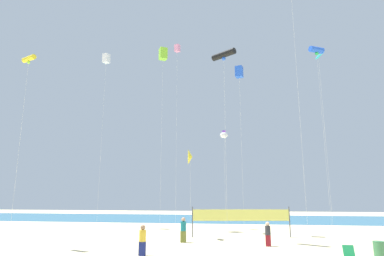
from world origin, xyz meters
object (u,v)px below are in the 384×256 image
object	(u,v)px
beachgoer_charcoal_shirt	(268,233)
folding_beach_chair	(350,255)
kite_cyan_diamond	(318,59)
kite_blue_box	(239,72)
volleyball_net	(241,216)
kite_lime_box	(163,54)
kite_white_box	(106,59)
kite_black_tube	(224,55)
trash_barrel	(380,251)
kite_pink_box	(177,49)
kite_white_inflatable	(224,135)
beachgoer_mustard_shirt	(142,239)
kite_yellow_delta	(190,157)
kite_blue_tube	(316,50)
kite_yellow_tube	(29,60)
beachgoer_teal_shirt	(183,229)

from	to	relation	value
beachgoer_charcoal_shirt	folding_beach_chair	xyz separation A→B (m)	(3.47, -5.53, -0.37)
kite_cyan_diamond	kite_blue_box	bearing A→B (deg)	176.72
kite_blue_box	folding_beach_chair	bearing A→B (deg)	-67.21
volleyball_net	kite_lime_box	distance (m)	19.28
kite_white_box	kite_black_tube	xyz separation A→B (m)	(14.50, -9.61, -4.90)
volleyball_net	kite_cyan_diamond	world-z (taller)	kite_cyan_diamond
trash_barrel	kite_cyan_diamond	size ratio (longest dim) A/B	0.06
kite_pink_box	kite_white_inflatable	xyz separation A→B (m)	(5.51, -3.73, -11.17)
folding_beach_chair	volleyball_net	distance (m)	11.50
beachgoer_mustard_shirt	beachgoer_charcoal_shirt	distance (m)	8.53
folding_beach_chair	kite_cyan_diamond	size ratio (longest dim) A/B	0.06
kite_yellow_delta	kite_pink_box	distance (m)	16.59
kite_blue_box	kite_lime_box	distance (m)	9.45
kite_white_inflatable	kite_blue_tube	xyz separation A→B (m)	(10.01, 3.50, 9.74)
beachgoer_mustard_shirt	kite_pink_box	size ratio (longest dim) A/B	0.08
volleyball_net	kite_cyan_diamond	size ratio (longest dim) A/B	0.49
kite_blue_box	kite_pink_box	bearing A→B (deg)	143.36
kite_yellow_tube	kite_lime_box	distance (m)	15.32
volleyball_net	kite_black_tube	size ratio (longest dim) A/B	0.54
kite_yellow_delta	kite_black_tube	size ratio (longest dim) A/B	0.48
beachgoer_teal_shirt	kite_white_inflatable	bearing A→B (deg)	57.26
folding_beach_chair	kite_yellow_tube	xyz separation A→B (m)	(-19.97, 2.31, 12.41)
beachgoer_teal_shirt	kite_blue_box	xyz separation A→B (m)	(4.27, 5.61, 13.86)
trash_barrel	kite_blue_tube	xyz separation A→B (m)	(1.55, 16.05, 18.28)
kite_white_box	kite_cyan_diamond	size ratio (longest dim) A/B	1.24
beachgoer_charcoal_shirt	folding_beach_chair	world-z (taller)	beachgoer_charcoal_shirt
trash_barrel	kite_pink_box	size ratio (longest dim) A/B	0.05
kite_cyan_diamond	kite_lime_box	bearing A→B (deg)	168.13
folding_beach_chair	kite_blue_box	bearing A→B (deg)	103.33
volleyball_net	kite_yellow_tube	world-z (taller)	kite_yellow_tube
beachgoer_teal_shirt	kite_white_box	xyz separation A→B (m)	(-11.38, 10.22, 18.34)
folding_beach_chair	kite_black_tube	size ratio (longest dim) A/B	0.06
kite_white_box	kite_yellow_tube	xyz separation A→B (m)	(0.75, -14.36, -6.40)
beachgoer_charcoal_shirt	kite_yellow_delta	size ratio (longest dim) A/B	0.22
volleyball_net	beachgoer_teal_shirt	bearing A→B (deg)	-137.59
beachgoer_mustard_shirt	kite_white_inflatable	xyz separation A→B (m)	(3.87, 12.82, 8.16)
beachgoer_mustard_shirt	trash_barrel	distance (m)	12.34
kite_cyan_diamond	kite_yellow_tube	size ratio (longest dim) A/B	1.22
kite_pink_box	kite_yellow_tube	distance (m)	18.47
kite_white_box	kite_white_inflatable	distance (m)	17.59
beachgoer_charcoal_shirt	kite_yellow_tube	distance (m)	20.68
beachgoer_mustard_shirt	kite_blue_box	xyz separation A→B (m)	(5.53, 11.22, 13.91)
beachgoer_mustard_shirt	kite_yellow_delta	distance (m)	9.71
beachgoer_teal_shirt	kite_yellow_tube	bearing A→B (deg)	-171.55
folding_beach_chair	kite_yellow_delta	world-z (taller)	kite_yellow_delta
trash_barrel	kite_blue_box	bearing A→B (deg)	121.85
trash_barrel	kite_lime_box	world-z (taller)	kite_lime_box
trash_barrel	kite_lime_box	distance (m)	27.21
kite_white_box	kite_blue_box	xyz separation A→B (m)	(15.64, -4.60, -4.48)
volleyball_net	kite_pink_box	xyz separation A→B (m)	(-6.96, 7.23, 18.57)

